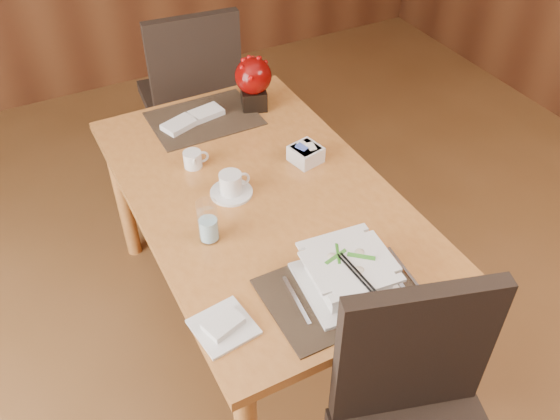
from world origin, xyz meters
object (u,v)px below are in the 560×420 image
soup_setting (348,273)px  water_glass (208,221)px  creamer_jug (193,159)px  coffee_cup (231,185)px  dining_table (261,210)px  berry_decor (253,81)px  bread_plate (224,327)px  far_chair (192,90)px  sugar_caddy (306,154)px

soup_setting → water_glass: 0.49m
creamer_jug → water_glass: bearing=-95.2°
coffee_cup → water_glass: size_ratio=0.99×
dining_table → berry_decor: berry_decor is taller
water_glass → bread_plate: (-0.11, -0.36, -0.07)m
dining_table → far_chair: 1.11m
creamer_jug → berry_decor: berry_decor is taller
dining_table → soup_setting: size_ratio=4.89×
creamer_jug → bread_plate: size_ratio=0.56×
coffee_cup → berry_decor: berry_decor is taller
coffee_cup → water_glass: 0.25m
water_glass → bread_plate: bearing=-106.3°
creamer_jug → far_chair: size_ratio=0.09×
sugar_caddy → berry_decor: size_ratio=0.46×
creamer_jug → berry_decor: (0.40, 0.28, 0.10)m
dining_table → far_chair: bearing=82.8°
soup_setting → creamer_jug: size_ratio=3.35×
dining_table → far_chair: size_ratio=1.46×
coffee_cup → creamer_jug: bearing=106.1°
soup_setting → far_chair: bearing=92.0°
water_glass → dining_table: bearing=29.8°
berry_decor → sugar_caddy: bearing=-89.0°
soup_setting → coffee_cup: (-0.14, 0.58, -0.02)m
coffee_cup → sugar_caddy: bearing=8.2°
berry_decor → far_chair: bearing=99.6°
berry_decor → far_chair: 0.65m
dining_table → coffee_cup: bearing=160.7°
water_glass → far_chair: 1.33m
soup_setting → far_chair: size_ratio=0.30×
soup_setting → sugar_caddy: soup_setting is taller
coffee_cup → berry_decor: (0.33, 0.50, 0.09)m
soup_setting → bread_plate: soup_setting is taller
creamer_jug → sugar_caddy: bearing=-14.4°
coffee_cup → berry_decor: 0.61m
water_glass → creamer_jug: 0.42m
sugar_caddy → water_glass: bearing=-155.0°
far_chair → soup_setting: bearing=92.2°
dining_table → sugar_caddy: size_ratio=13.83×
soup_setting → coffee_cup: bearing=108.9°
bread_plate → far_chair: size_ratio=0.16×
water_glass → creamer_jug: size_ratio=1.74×
soup_setting → coffee_cup: size_ratio=1.95×
coffee_cup → water_glass: (-0.16, -0.19, 0.04)m
dining_table → creamer_jug: size_ratio=16.39×
dining_table → bread_plate: 0.64m
creamer_jug → coffee_cup: bearing=-65.4°
soup_setting → berry_decor: size_ratio=1.30×
berry_decor → bread_plate: (-0.60, -1.05, -0.13)m
soup_setting → water_glass: size_ratio=1.92×
water_glass → coffee_cup: bearing=48.8°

